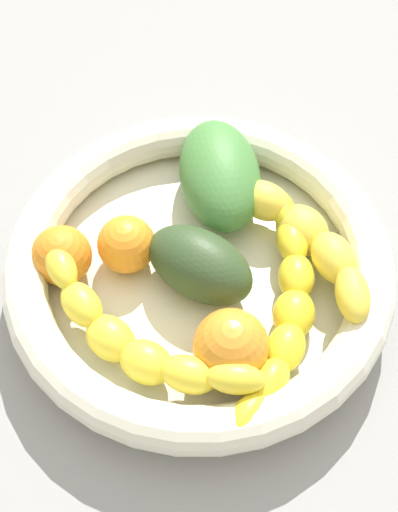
{
  "coord_description": "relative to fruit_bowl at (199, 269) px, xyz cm",
  "views": [
    {
      "loc": [
        -3.05,
        -32.23,
        56.73
      ],
      "look_at": [
        0.0,
        0.0,
        8.01
      ],
      "focal_mm": 48.56,
      "sensor_mm": 36.0,
      "label": 1
    }
  ],
  "objects": [
    {
      "name": "banana_draped_left",
      "position": [
        8.55,
        1.84,
        1.99
      ],
      "size": [
        14.1,
        17.05,
        5.31
      ],
      "color": "yellow",
      "rests_on": "fruit_bowl"
    },
    {
      "name": "banana_arching_top",
      "position": [
        6.53,
        -5.38,
        1.25
      ],
      "size": [
        10.04,
        23.35,
        3.94
      ],
      "color": "yellow",
      "rests_on": "fruit_bowl"
    },
    {
      "name": "kitchen_counter",
      "position": [
        0.0,
        0.0,
        -4.5
      ],
      "size": [
        120.0,
        120.0,
        3.0
      ],
      "primitive_type": "cube",
      "color": "gray",
      "rests_on": "ground"
    },
    {
      "name": "orange_mid_left",
      "position": [
        -6.09,
        2.09,
        1.56
      ],
      "size": [
        5.1,
        5.1,
        5.1
      ],
      "primitive_type": "sphere",
      "color": "orange",
      "rests_on": "fruit_bowl"
    },
    {
      "name": "orange_mid_right",
      "position": [
        1.67,
        -8.66,
        2.03
      ],
      "size": [
        6.03,
        6.03,
        6.03
      ],
      "primitive_type": "sphere",
      "color": "orange",
      "rests_on": "fruit_bowl"
    },
    {
      "name": "mango_green",
      "position": [
        2.72,
        8.67,
        2.11
      ],
      "size": [
        7.88,
        12.76,
        6.21
      ],
      "primitive_type": "ellipsoid",
      "rotation": [
        0.0,
        0.0,
        1.61
      ],
      "color": "#437E39",
      "rests_on": "fruit_bowl"
    },
    {
      "name": "banana_draped_right",
      "position": [
        -5.87,
        -7.31,
        1.91
      ],
      "size": [
        17.36,
        15.25,
        4.58
      ],
      "color": "yellow",
      "rests_on": "fruit_bowl"
    },
    {
      "name": "orange_front",
      "position": [
        -11.65,
        1.43,
        1.61
      ],
      "size": [
        5.21,
        5.21,
        5.21
      ],
      "primitive_type": "sphere",
      "color": "orange",
      "rests_on": "fruit_bowl"
    },
    {
      "name": "avocado_dark",
      "position": [
        -0.34,
        -0.76,
        1.83
      ],
      "size": [
        11.36,
        10.77,
        5.64
      ],
      "primitive_type": "ellipsoid",
      "rotation": [
        0.0,
        0.0,
        5.61
      ],
      "color": "#2E4424",
      "rests_on": "fruit_bowl"
    },
    {
      "name": "fruit_bowl",
      "position": [
        0.0,
        0.0,
        0.0
      ],
      "size": [
        33.57,
        33.57,
        5.8
      ],
      "color": "silver",
      "rests_on": "kitchen_counter"
    }
  ]
}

